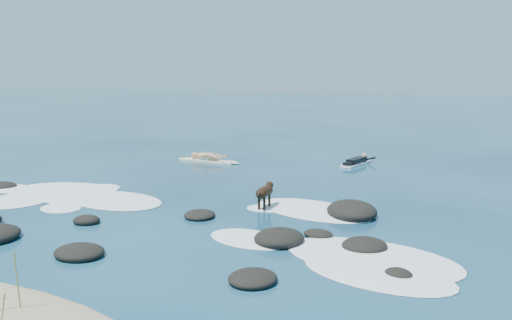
% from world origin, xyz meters
% --- Properties ---
extents(ground, '(160.00, 160.00, 0.00)m').
position_xyz_m(ground, '(0.00, 0.00, 0.00)').
color(ground, '#0A2642').
rests_on(ground, ground).
extents(reef_rocks, '(14.37, 7.10, 0.53)m').
position_xyz_m(reef_rocks, '(0.18, -1.78, 0.11)').
color(reef_rocks, black).
rests_on(reef_rocks, ground).
extents(breaking_foam, '(15.79, 7.95, 0.12)m').
position_xyz_m(breaking_foam, '(0.00, -0.40, 0.01)').
color(breaking_foam, white).
rests_on(breaking_foam, ground).
extents(standing_surfer_rig, '(3.00, 0.67, 1.70)m').
position_xyz_m(standing_surfer_rig, '(-2.65, 7.97, 0.67)').
color(standing_surfer_rig, '#F7EDC5').
rests_on(standing_surfer_rig, ground).
extents(paddling_surfer_rig, '(1.14, 2.26, 0.39)m').
position_xyz_m(paddling_surfer_rig, '(3.41, 9.59, 0.13)').
color(paddling_surfer_rig, white).
rests_on(paddling_surfer_rig, ground).
extents(dog, '(0.31, 1.20, 0.76)m').
position_xyz_m(dog, '(2.54, 1.12, 0.51)').
color(dog, black).
rests_on(dog, ground).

